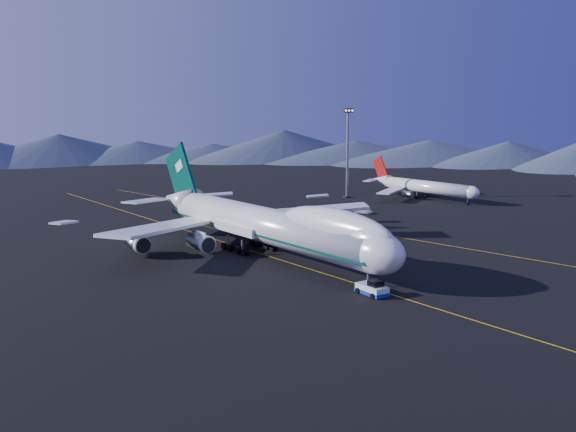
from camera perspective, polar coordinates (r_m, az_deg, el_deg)
ground at (r=117.16m, az=-1.96°, el=-3.52°), size 500.00×500.00×0.00m
taxiway_line_main at (r=117.16m, az=-1.96°, el=-3.52°), size 0.25×220.00×0.01m
taxiway_line_side at (r=143.28m, az=5.58°, el=-1.16°), size 28.08×198.09×0.01m
mountain_ridge at (r=218.07m, az=24.15°, el=3.29°), size 374.91×567.11×12.00m
boeing_747 at (r=116.03m, az=-1.99°, el=-0.72°), size 59.62×72.43×19.37m
pushback_tug at (r=93.48m, az=7.48°, el=-6.53°), size 3.25×5.26×2.21m
second_jet at (r=195.62m, az=11.86°, el=2.58°), size 36.49×41.22×11.73m
service_van at (r=164.93m, az=6.75°, el=0.44°), size 4.01×5.08×1.28m
floodlight_mast at (r=193.40m, az=5.30°, el=5.62°), size 3.29×2.46×26.59m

